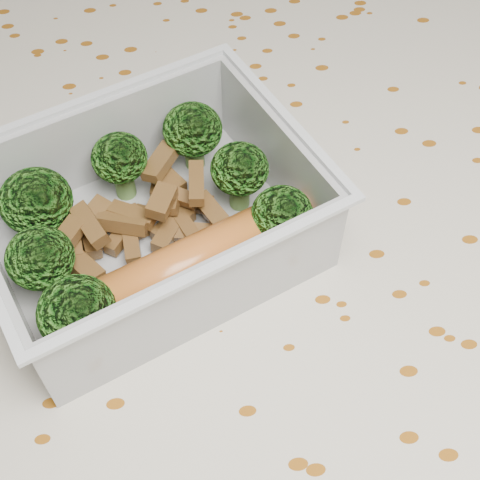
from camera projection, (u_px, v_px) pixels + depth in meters
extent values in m
cube|color=brown|center=(240.00, 283.00, 0.41)|extent=(1.40, 0.90, 0.04)
cube|color=beige|center=(240.00, 262.00, 0.39)|extent=(1.46, 0.96, 0.01)
cube|color=silver|center=(154.00, 245.00, 0.40)|extent=(0.21, 0.19, 0.00)
cube|color=silver|center=(102.00, 141.00, 0.40)|extent=(0.16, 0.07, 0.06)
cube|color=silver|center=(203.00, 298.00, 0.34)|extent=(0.16, 0.07, 0.06)
cube|color=silver|center=(276.00, 156.00, 0.40)|extent=(0.05, 0.12, 0.06)
cube|color=silver|center=(1.00, 277.00, 0.35)|extent=(0.05, 0.12, 0.06)
cube|color=silver|center=(90.00, 99.00, 0.38)|extent=(0.17, 0.08, 0.00)
cube|color=silver|center=(205.00, 272.00, 0.31)|extent=(0.17, 0.08, 0.00)
cube|color=silver|center=(285.00, 116.00, 0.37)|extent=(0.06, 0.12, 0.00)
cylinder|color=#608C3F|center=(45.00, 225.00, 0.39)|extent=(0.02, 0.02, 0.02)
ellipsoid|color=#3E8122|center=(36.00, 201.00, 0.37)|extent=(0.04, 0.04, 0.04)
cylinder|color=#608C3F|center=(125.00, 182.00, 0.41)|extent=(0.02, 0.02, 0.02)
ellipsoid|color=#3E8122|center=(119.00, 158.00, 0.39)|extent=(0.03, 0.03, 0.03)
cylinder|color=#608C3F|center=(195.00, 154.00, 0.42)|extent=(0.02, 0.02, 0.02)
ellipsoid|color=#3E8122|center=(193.00, 129.00, 0.41)|extent=(0.04, 0.04, 0.03)
cylinder|color=#608C3F|center=(50.00, 280.00, 0.37)|extent=(0.02, 0.02, 0.02)
ellipsoid|color=#3E8122|center=(40.00, 258.00, 0.35)|extent=(0.04, 0.04, 0.03)
cylinder|color=#608C3F|center=(240.00, 193.00, 0.40)|extent=(0.02, 0.02, 0.02)
ellipsoid|color=#3E8122|center=(240.00, 169.00, 0.39)|extent=(0.03, 0.03, 0.03)
cylinder|color=#608C3F|center=(85.00, 334.00, 0.35)|extent=(0.02, 0.02, 0.02)
ellipsoid|color=#3E8122|center=(77.00, 313.00, 0.33)|extent=(0.04, 0.04, 0.03)
cylinder|color=#608C3F|center=(280.00, 238.00, 0.38)|extent=(0.02, 0.02, 0.02)
ellipsoid|color=#3E8122|center=(282.00, 214.00, 0.37)|extent=(0.03, 0.03, 0.03)
cube|color=brown|center=(196.00, 183.00, 0.39)|extent=(0.01, 0.03, 0.01)
cube|color=brown|center=(212.00, 211.00, 0.39)|extent=(0.02, 0.03, 0.01)
cube|color=brown|center=(162.00, 201.00, 0.38)|extent=(0.02, 0.02, 0.01)
cube|color=brown|center=(137.00, 221.00, 0.39)|extent=(0.02, 0.02, 0.01)
cube|color=brown|center=(136.00, 223.00, 0.39)|extent=(0.02, 0.03, 0.01)
cube|color=brown|center=(99.00, 216.00, 0.40)|extent=(0.03, 0.02, 0.01)
cube|color=brown|center=(189.00, 203.00, 0.40)|extent=(0.03, 0.02, 0.01)
cube|color=brown|center=(90.00, 238.00, 0.39)|extent=(0.02, 0.03, 0.01)
cube|color=brown|center=(123.00, 223.00, 0.38)|extent=(0.03, 0.02, 0.01)
cube|color=brown|center=(90.00, 225.00, 0.37)|extent=(0.02, 0.03, 0.01)
cube|color=brown|center=(69.00, 240.00, 0.39)|extent=(0.02, 0.02, 0.01)
cube|color=brown|center=(169.00, 233.00, 0.39)|extent=(0.02, 0.03, 0.01)
cube|color=brown|center=(85.00, 269.00, 0.36)|extent=(0.02, 0.02, 0.01)
cube|color=brown|center=(161.00, 162.00, 0.40)|extent=(0.03, 0.03, 0.01)
cube|color=brown|center=(173.00, 225.00, 0.39)|extent=(0.03, 0.03, 0.01)
cube|color=brown|center=(95.00, 214.00, 0.39)|extent=(0.02, 0.02, 0.01)
cube|color=brown|center=(87.00, 230.00, 0.39)|extent=(0.02, 0.02, 0.01)
cube|color=brown|center=(161.00, 179.00, 0.42)|extent=(0.02, 0.03, 0.01)
cube|color=brown|center=(122.00, 235.00, 0.39)|extent=(0.02, 0.03, 0.01)
cube|color=brown|center=(170.00, 199.00, 0.39)|extent=(0.02, 0.02, 0.01)
cube|color=brown|center=(68.00, 236.00, 0.37)|extent=(0.02, 0.03, 0.01)
cube|color=brown|center=(70.00, 237.00, 0.38)|extent=(0.02, 0.03, 0.01)
cube|color=brown|center=(167.00, 180.00, 0.40)|extent=(0.02, 0.03, 0.01)
cube|color=brown|center=(131.00, 241.00, 0.38)|extent=(0.01, 0.03, 0.01)
cube|color=brown|center=(179.00, 196.00, 0.39)|extent=(0.03, 0.02, 0.01)
cube|color=brown|center=(132.00, 215.00, 0.39)|extent=(0.03, 0.02, 0.01)
cube|color=brown|center=(190.00, 233.00, 0.39)|extent=(0.02, 0.03, 0.01)
cube|color=brown|center=(192.00, 233.00, 0.39)|extent=(0.03, 0.02, 0.01)
cylinder|color=#C86726|center=(187.00, 266.00, 0.36)|extent=(0.13, 0.08, 0.03)
sphere|color=#C86726|center=(289.00, 217.00, 0.38)|extent=(0.03, 0.03, 0.03)
sphere|color=#C86726|center=(73.00, 321.00, 0.34)|extent=(0.03, 0.03, 0.03)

